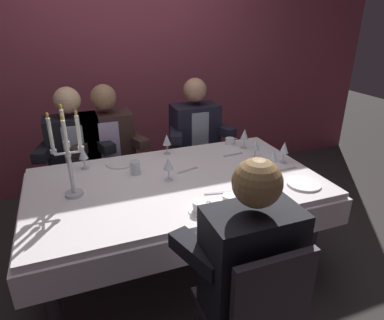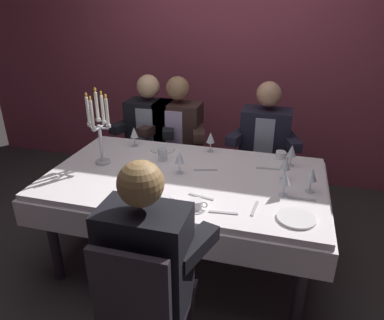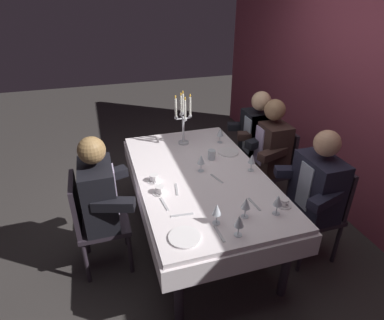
{
  "view_description": "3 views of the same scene",
  "coord_description": "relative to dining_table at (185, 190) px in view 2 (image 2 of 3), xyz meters",
  "views": [
    {
      "loc": [
        -0.62,
        -1.93,
        1.77
      ],
      "look_at": [
        0.11,
        -0.02,
        0.88
      ],
      "focal_mm": 31.73,
      "sensor_mm": 36.0,
      "label": 1
    },
    {
      "loc": [
        0.64,
        -2.15,
        1.87
      ],
      "look_at": [
        0.05,
        -0.01,
        0.87
      ],
      "focal_mm": 33.66,
      "sensor_mm": 36.0,
      "label": 2
    },
    {
      "loc": [
        2.33,
        -0.79,
        2.22
      ],
      "look_at": [
        -0.03,
        -0.07,
        0.87
      ],
      "focal_mm": 30.18,
      "sensor_mm": 36.0,
      "label": 3
    }
  ],
  "objects": [
    {
      "name": "spoon_1",
      "position": [
        0.12,
        0.11,
        0.12
      ],
      "size": [
        0.17,
        0.06,
        0.01
      ],
      "primitive_type": "cube",
      "rotation": [
        0.0,
        0.0,
        0.27
      ],
      "color": "#B7B7BC",
      "rests_on": "dining_table"
    },
    {
      "name": "dinner_plate_0",
      "position": [
        0.76,
        -0.36,
        0.13
      ],
      "size": [
        0.22,
        0.22,
        0.01
      ],
      "primitive_type": "cylinder",
      "color": "white",
      "rests_on": "dining_table"
    },
    {
      "name": "coffee_cup_1",
      "position": [
        0.63,
        0.46,
        0.15
      ],
      "size": [
        0.13,
        0.12,
        0.06
      ],
      "color": "white",
      "rests_on": "dining_table"
    },
    {
      "name": "dinner_plate_1",
      "position": [
        -0.3,
        0.4,
        0.13
      ],
      "size": [
        0.21,
        0.21,
        0.01
      ],
      "primitive_type": "cylinder",
      "color": "white",
      "rests_on": "dining_table"
    },
    {
      "name": "seated_diner_2",
      "position": [
        0.06,
        -0.89,
        0.11
      ],
      "size": [
        0.63,
        0.48,
        1.24
      ],
      "color": "#2B232C",
      "rests_on": "ground_plane"
    },
    {
      "name": "wine_glass_3",
      "position": [
        -0.55,
        0.41,
        0.23
      ],
      "size": [
        0.07,
        0.07,
        0.16
      ],
      "color": "silver",
      "rests_on": "dining_table"
    },
    {
      "name": "candelabra",
      "position": [
        -0.65,
        0.03,
        0.39
      ],
      "size": [
        0.19,
        0.19,
        0.57
      ],
      "color": "silver",
      "rests_on": "dining_table"
    },
    {
      "name": "coffee_cup_2",
      "position": [
        0.19,
        -0.41,
        0.15
      ],
      "size": [
        0.13,
        0.12,
        0.06
      ],
      "color": "white",
      "rests_on": "dining_table"
    },
    {
      "name": "fork_2",
      "position": [
        0.56,
        0.25,
        0.12
      ],
      "size": [
        0.17,
        0.03,
        0.01
      ],
      "primitive_type": "cube",
      "rotation": [
        0.0,
        0.0,
        0.08
      ],
      "color": "#B7B7BC",
      "rests_on": "dining_table"
    },
    {
      "name": "wine_glass_4",
      "position": [
        0.68,
        -0.1,
        0.23
      ],
      "size": [
        0.07,
        0.07,
        0.16
      ],
      "color": "silver",
      "rests_on": "dining_table"
    },
    {
      "name": "ground_plane",
      "position": [
        0.0,
        0.0,
        -0.62
      ],
      "size": [
        12.0,
        12.0,
        0.0
      ],
      "primitive_type": "plane",
      "color": "#363130"
    },
    {
      "name": "fork_5",
      "position": [
        0.18,
        -0.27,
        0.12
      ],
      "size": [
        0.17,
        0.05,
        0.01
      ],
      "primitive_type": "cube",
      "rotation": [
        0.0,
        0.0,
        -0.19
      ],
      "color": "#B7B7BC",
      "rests_on": "dining_table"
    },
    {
      "name": "wine_glass_5",
      "position": [
        0.84,
        -0.01,
        0.23
      ],
      "size": [
        0.07,
        0.07,
        0.16
      ],
      "color": "silver",
      "rests_on": "dining_table"
    },
    {
      "name": "wine_glass_2",
      "position": [
        0.67,
        0.12,
        0.23
      ],
      "size": [
        0.07,
        0.07,
        0.16
      ],
      "color": "silver",
      "rests_on": "dining_table"
    },
    {
      "name": "water_tumbler_0",
      "position": [
        -0.23,
        0.19,
        0.17
      ],
      "size": [
        0.07,
        0.07,
        0.09
      ],
      "primitive_type": "cylinder",
      "color": "silver",
      "rests_on": "dining_table"
    },
    {
      "name": "fork_0",
      "position": [
        0.79,
        -0.12,
        0.12
      ],
      "size": [
        0.17,
        0.02,
        0.01
      ],
      "primitive_type": "cube",
      "rotation": [
        0.0,
        0.0,
        0.02
      ],
      "color": "#B7B7BC",
      "rests_on": "dining_table"
    },
    {
      "name": "back_wall",
      "position": [
        0.0,
        1.66,
        0.73
      ],
      "size": [
        6.0,
        0.12,
        2.7
      ],
      "primitive_type": "cube",
      "color": "#8F3B4D",
      "rests_on": "ground_plane"
    },
    {
      "name": "coffee_cup_0",
      "position": [
        0.0,
        -0.41,
        0.15
      ],
      "size": [
        0.13,
        0.12,
        0.06
      ],
      "color": "white",
      "rests_on": "dining_table"
    },
    {
      "name": "wine_glass_0",
      "position": [
        0.08,
        0.46,
        0.24
      ],
      "size": [
        0.07,
        0.07,
        0.16
      ],
      "color": "silver",
      "rests_on": "dining_table"
    },
    {
      "name": "wine_glass_6",
      "position": [
        0.71,
        0.35,
        0.23
      ],
      "size": [
        0.07,
        0.07,
        0.16
      ],
      "color": "silver",
      "rests_on": "dining_table"
    },
    {
      "name": "wine_glass_1",
      "position": [
        -0.04,
        0.02,
        0.24
      ],
      "size": [
        0.07,
        0.07,
        0.16
      ],
      "color": "silver",
      "rests_on": "dining_table"
    },
    {
      "name": "seated_diner_0",
      "position": [
        -0.6,
        0.89,
        0.11
      ],
      "size": [
        0.63,
        0.48,
        1.24
      ],
      "color": "#2B232C",
      "rests_on": "ground_plane"
    },
    {
      "name": "dining_table",
      "position": [
        0.0,
        0.0,
        0.0
      ],
      "size": [
        1.94,
        1.14,
        0.74
      ],
      "color": "white",
      "rests_on": "ground_plane"
    },
    {
      "name": "fork_4",
      "position": [
        0.35,
        -0.41,
        0.12
      ],
      "size": [
        0.17,
        0.04,
        0.01
      ],
      "primitive_type": "cube",
      "rotation": [
        0.0,
        0.0,
        0.11
      ],
      "color": "#B7B7BC",
      "rests_on": "dining_table"
    },
    {
      "name": "seated_diner_1",
      "position": [
        -0.32,
        0.89,
        0.11
      ],
      "size": [
        0.63,
        0.48,
        1.24
      ],
      "color": "#2B232C",
      "rests_on": "ground_plane"
    },
    {
      "name": "spoon_3",
      "position": [
        0.52,
        -0.31,
        0.12
      ],
      "size": [
        0.03,
        0.17,
        0.01
      ],
      "primitive_type": "cube",
      "rotation": [
        0.0,
        0.0,
        1.48
      ],
      "color": "#B7B7BC",
      "rests_on": "dining_table"
    },
    {
      "name": "seated_diner_3",
      "position": [
        0.48,
        0.89,
        0.11
      ],
      "size": [
        0.63,
        0.48,
        1.24
      ],
      "color": "#2B232C",
      "rests_on": "ground_plane"
    }
  ]
}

